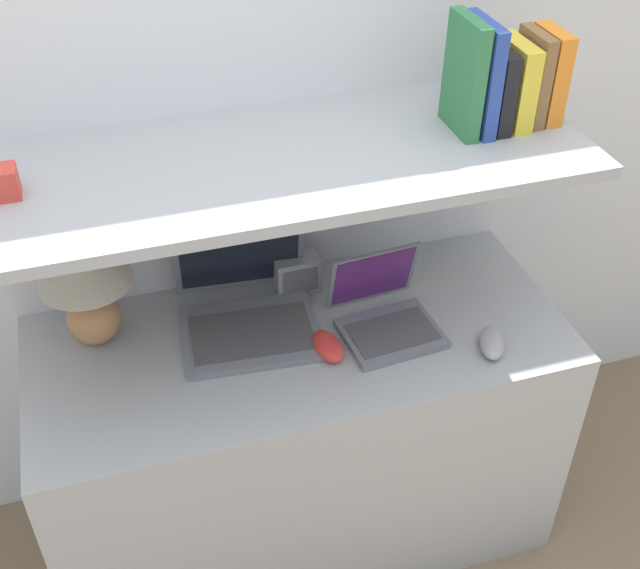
# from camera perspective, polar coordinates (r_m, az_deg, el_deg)

# --- Properties ---
(wall_back) EXTENTS (6.00, 0.05, 2.40)m
(wall_back) POSITION_cam_1_polar(r_m,az_deg,el_deg) (2.02, -4.50, 12.54)
(wall_back) COLOR silver
(wall_back) RESTS_ON ground_plane
(desk) EXTENTS (1.33, 0.58, 0.74)m
(desk) POSITION_cam_1_polar(r_m,az_deg,el_deg) (2.25, -1.28, -10.92)
(desk) COLOR #999EA3
(desk) RESTS_ON ground_plane
(back_riser) EXTENTS (1.33, 0.04, 1.19)m
(back_riser) POSITION_cam_1_polar(r_m,az_deg,el_deg) (2.31, -3.51, -1.65)
(back_riser) COLOR silver
(back_riser) RESTS_ON ground_plane
(shelf) EXTENTS (1.33, 0.52, 0.03)m
(shelf) POSITION_cam_1_polar(r_m,az_deg,el_deg) (1.77, -2.29, 8.82)
(shelf) COLOR #999EA3
(shelf) RESTS_ON back_riser
(table_lamp) EXTENTS (0.22, 0.22, 0.30)m
(table_lamp) POSITION_cam_1_polar(r_m,az_deg,el_deg) (1.94, -16.40, 0.58)
(table_lamp) COLOR #B27A4C
(table_lamp) RESTS_ON desk
(laptop_large) EXTENTS (0.36, 0.35, 0.28)m
(laptop_large) POSITION_cam_1_polar(r_m,az_deg,el_deg) (2.00, -5.21, -1.44)
(laptop_large) COLOR slate
(laptop_large) RESTS_ON desk
(laptop_small) EXTENTS (0.25, 0.26, 0.19)m
(laptop_small) POSITION_cam_1_polar(r_m,az_deg,el_deg) (1.99, 4.65, -2.14)
(laptop_small) COLOR slate
(laptop_small) RESTS_ON desk
(computer_mouse) EXTENTS (0.08, 0.12, 0.04)m
(computer_mouse) POSITION_cam_1_polar(r_m,az_deg,el_deg) (1.93, 0.55, -4.42)
(computer_mouse) COLOR red
(computer_mouse) RESTS_ON desk
(second_mouse) EXTENTS (0.10, 0.13, 0.04)m
(second_mouse) POSITION_cam_1_polar(r_m,az_deg,el_deg) (1.98, 12.11, -4.08)
(second_mouse) COLOR #99999E
(second_mouse) RESTS_ON desk
(router_box) EXTENTS (0.12, 0.07, 0.10)m
(router_box) POSITION_cam_1_polar(r_m,az_deg,el_deg) (2.11, -1.67, 0.83)
(router_box) COLOR gray
(router_box) RESTS_ON desk
(book_orange) EXTENTS (0.04, 0.12, 0.21)m
(book_orange) POSITION_cam_1_polar(r_m,az_deg,el_deg) (1.95, 15.91, 14.14)
(book_orange) COLOR orange
(book_orange) RESTS_ON shelf
(book_brown) EXTENTS (0.03, 0.13, 0.21)m
(book_brown) POSITION_cam_1_polar(r_m,az_deg,el_deg) (1.93, 14.85, 14.06)
(book_brown) COLOR brown
(book_brown) RESTS_ON shelf
(book_yellow) EXTENTS (0.04, 0.15, 0.19)m
(book_yellow) POSITION_cam_1_polar(r_m,az_deg,el_deg) (1.91, 13.62, 13.76)
(book_yellow) COLOR gold
(book_yellow) RESTS_ON shelf
(book_black) EXTENTS (0.03, 0.15, 0.18)m
(book_black) POSITION_cam_1_polar(r_m,az_deg,el_deg) (1.89, 12.30, 13.56)
(book_black) COLOR black
(book_black) RESTS_ON shelf
(book_blue) EXTENTS (0.03, 0.16, 0.25)m
(book_blue) POSITION_cam_1_polar(r_m,az_deg,el_deg) (1.86, 11.31, 14.35)
(book_blue) COLOR #284293
(book_blue) RESTS_ON shelf
(book_green) EXTENTS (0.03, 0.15, 0.26)m
(book_green) POSITION_cam_1_polar(r_m,az_deg,el_deg) (1.84, 10.22, 14.40)
(book_green) COLOR #2D7042
(book_green) RESTS_ON shelf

